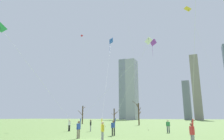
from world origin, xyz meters
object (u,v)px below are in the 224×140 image
kite_flyer_foreground_right_purple (97,107)px  bystander_watching_nearby (168,126)px  bystander_far_off_by_trees (91,125)px  bare_tree_center (83,114)px  kite_flyer_foreground_left_white (118,116)px  bare_tree_right_of_center (139,113)px  bystander_strolling_midfield (192,127)px  distant_kite_drifting_right_red (85,50)px  kite_flyer_midfield_right_blue (105,103)px  kite_flyer_midfield_center_teal (193,90)px  distant_kite_drifting_left_yellow (192,19)px  bare_tree_leftmost (114,116)px  kite_flyer_far_back_green (58,108)px

kite_flyer_foreground_right_purple → bystander_watching_nearby: bearing=57.2°
bystander_far_off_by_trees → bare_tree_center: (-17.90, 26.39, 1.93)m
kite_flyer_foreground_left_white → bare_tree_right_of_center: (-6.14, 29.27, 0.86)m
bystander_strolling_midfield → bare_tree_center: size_ratio=0.30×
distant_kite_drifting_right_red → kite_flyer_midfield_right_blue: bearing=-53.6°
kite_flyer_midfield_center_teal → bystander_watching_nearby: kite_flyer_midfield_center_teal is taller
distant_kite_drifting_left_yellow → bare_tree_center: (-32.60, 26.69, -11.35)m
bystander_far_off_by_trees → distant_kite_drifting_right_red: 22.24m
bystander_strolling_midfield → kite_flyer_foreground_left_white: bearing=-158.5°
kite_flyer_foreground_right_purple → bare_tree_center: 40.20m
kite_flyer_foreground_right_purple → bystander_far_off_by_trees: kite_flyer_foreground_right_purple is taller
bystander_strolling_midfield → distant_kite_drifting_left_yellow: 13.40m
bystander_watching_nearby → bare_tree_leftmost: (-18.09, 24.28, 1.41)m
bystander_far_off_by_trees → distant_kite_drifting_right_red: bearing=125.9°
bystander_watching_nearby → bare_tree_right_of_center: bare_tree_right_of_center is taller
kite_flyer_midfield_center_teal → bystander_watching_nearby: (-3.87, 14.08, -2.79)m
bystander_far_off_by_trees → bare_tree_right_of_center: 24.73m
kite_flyer_midfield_right_blue → bystander_far_off_by_trees: kite_flyer_midfield_right_blue is taller
bare_tree_right_of_center → bare_tree_leftmost: bare_tree_right_of_center is taller
bystander_strolling_midfield → bare_tree_center: bare_tree_center is taller
bystander_far_off_by_trees → bystander_watching_nearby: 10.71m
kite_flyer_foreground_left_white → bystander_strolling_midfield: (7.54, 2.98, -1.23)m
kite_flyer_midfield_right_blue → distant_kite_drifting_right_red: 29.01m
kite_flyer_far_back_green → bare_tree_center: 33.39m
bare_tree_right_of_center → kite_flyer_far_back_green: bearing=-96.3°
bystander_watching_nearby → bare_tree_center: size_ratio=0.30×
bare_tree_right_of_center → bare_tree_leftmost: size_ratio=1.42×
kite_flyer_foreground_left_white → bare_tree_center: size_ratio=2.14×
kite_flyer_far_back_green → bare_tree_center: (-14.74, 29.96, -0.36)m
kite_flyer_midfield_right_blue → bare_tree_center: bearing=124.9°
kite_flyer_foreground_right_purple → distant_kite_drifting_right_red: bearing=125.2°
kite_flyer_far_back_green → bystander_strolling_midfield: bearing=6.5°
distant_kite_drifting_left_yellow → kite_flyer_foreground_left_white: bearing=-153.3°
kite_flyer_foreground_right_purple → kite_flyer_far_back_green: bearing=156.9°
bystander_strolling_midfield → bare_tree_right_of_center: 29.71m
bystander_far_off_by_trees → distant_kite_drifting_left_yellow: 19.81m
kite_flyer_foreground_right_purple → distant_kite_drifting_left_yellow: (10.06, 6.60, 11.20)m
kite_flyer_foreground_left_white → bare_tree_leftmost: 33.98m
bare_tree_right_of_center → kite_flyer_midfield_center_teal: bearing=-68.5°
kite_flyer_midfield_center_teal → bystander_far_off_by_trees: bearing=140.3°
bare_tree_center → distant_kite_drifting_right_red: bearing=-57.4°
kite_flyer_foreground_left_white → kite_flyer_midfield_right_blue: size_ratio=0.78×
kite_flyer_foreground_left_white → bystander_far_off_by_trees: (-6.10, 4.63, -1.23)m
kite_flyer_midfield_right_blue → kite_flyer_midfield_center_teal: size_ratio=0.73×
distant_kite_drifting_left_yellow → bare_tree_right_of_center: bearing=120.6°
kite_flyer_far_back_green → bystander_far_off_by_trees: size_ratio=8.00×
bystander_watching_nearby → bare_tree_leftmost: size_ratio=0.37×
bystander_strolling_midfield → distant_kite_drifting_right_red: size_ratio=0.08×
kite_flyer_foreground_left_white → distant_kite_drifting_left_yellow: 15.42m
kite_flyer_foreground_left_white → distant_kite_drifting_left_yellow: size_ratio=0.71×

